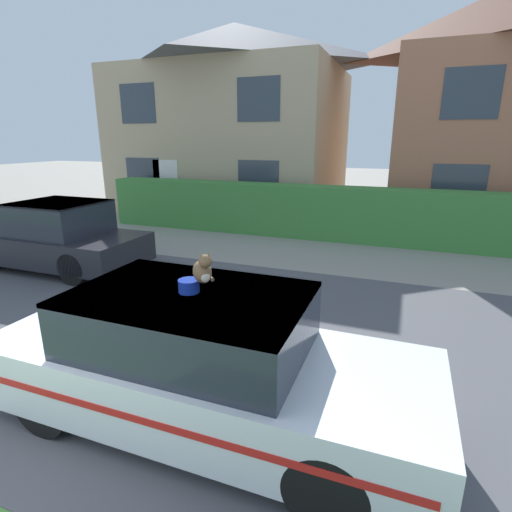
# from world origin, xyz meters

# --- Properties ---
(road_strip) EXTENTS (28.00, 6.54, 0.01)m
(road_strip) POSITION_xyz_m (0.00, 3.96, 0.01)
(road_strip) COLOR #4C4C51
(road_strip) RESTS_ON ground
(garden_hedge) EXTENTS (14.98, 0.84, 1.52)m
(garden_hedge) POSITION_xyz_m (1.36, 10.49, 0.76)
(garden_hedge) COLOR #3D7F38
(garden_hedge) RESTS_ON ground
(police_car) EXTENTS (4.47, 1.65, 1.53)m
(police_car) POSITION_xyz_m (1.32, 2.19, 0.69)
(police_car) COLOR black
(police_car) RESTS_ON road_strip
(cat) EXTENTS (0.29, 0.35, 0.31)m
(cat) POSITION_xyz_m (1.41, 2.16, 1.67)
(cat) COLOR brown
(cat) RESTS_ON police_car
(neighbour_car_near) EXTENTS (4.26, 1.75, 1.49)m
(neighbour_car_near) POSITION_xyz_m (-4.22, 5.61, 0.69)
(neighbour_car_near) COLOR black
(neighbour_car_near) RESTS_ON road_strip
(house_left) EXTENTS (8.48, 6.90, 7.03)m
(house_left) POSITION_xyz_m (-3.72, 14.64, 3.58)
(house_left) COLOR tan
(house_left) RESTS_ON ground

